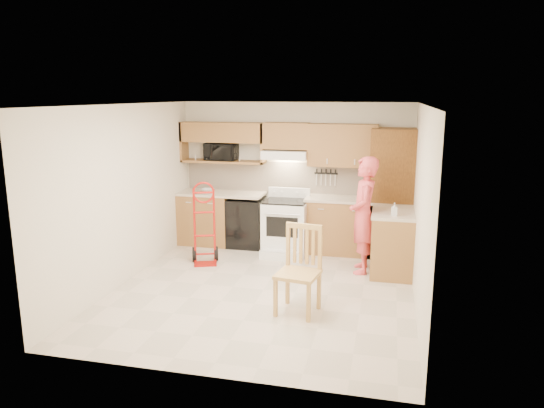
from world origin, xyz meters
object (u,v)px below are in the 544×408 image
(microwave, at_px, (221,152))
(range, at_px, (285,223))
(hand_truck, at_px, (204,227))
(dining_chair, at_px, (298,271))
(person, at_px, (364,215))

(microwave, xyz_separation_m, range, (1.24, -0.43, -1.11))
(hand_truck, bearing_deg, range, 13.78)
(microwave, bearing_deg, dining_chair, -55.61)
(range, bearing_deg, microwave, 160.87)
(range, relative_size, person, 0.61)
(person, distance_m, dining_chair, 1.85)
(microwave, xyz_separation_m, hand_truck, (0.10, -1.20, -1.05))
(dining_chair, bearing_deg, person, 76.96)
(person, bearing_deg, hand_truck, -90.96)
(microwave, distance_m, range, 1.72)
(hand_truck, distance_m, dining_chair, 2.32)
(microwave, height_order, hand_truck, microwave)
(range, bearing_deg, hand_truck, -145.90)
(microwave, height_order, range, microwave)
(microwave, relative_size, range, 0.52)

